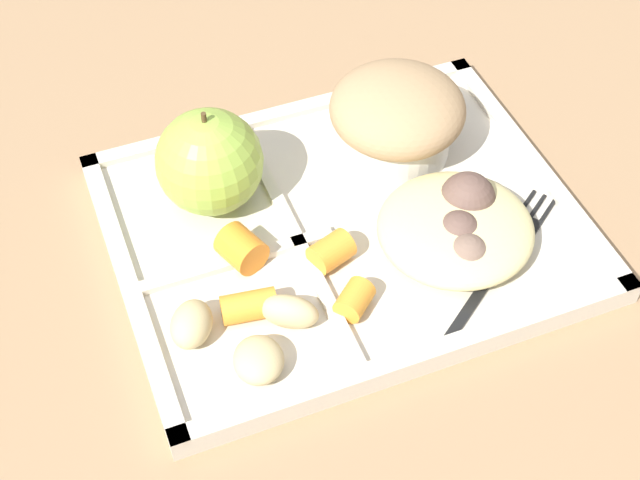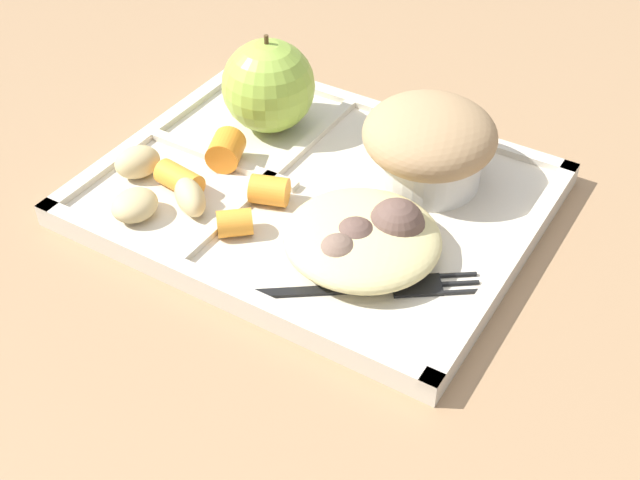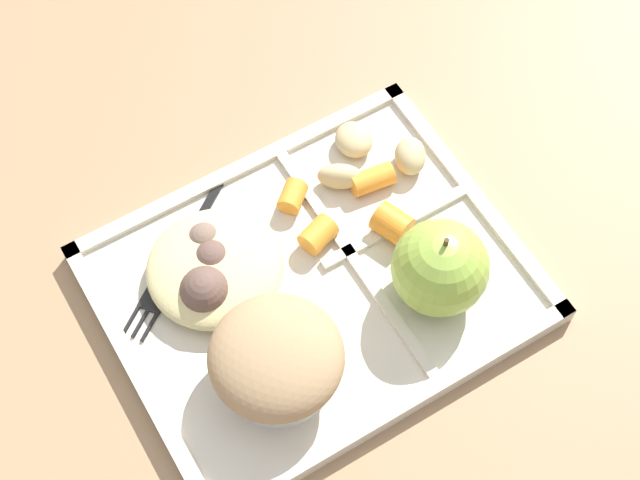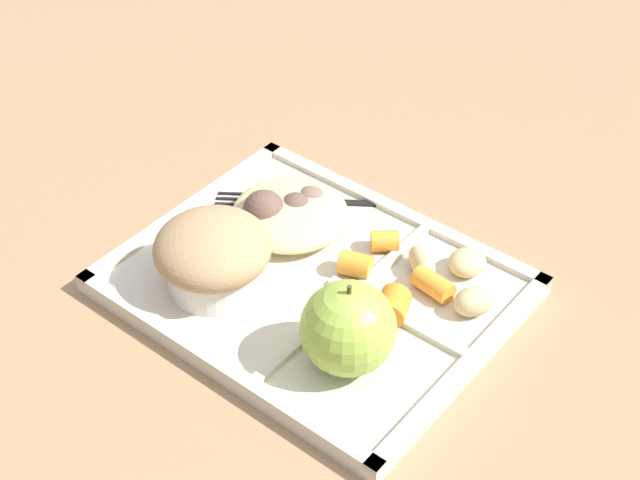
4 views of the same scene
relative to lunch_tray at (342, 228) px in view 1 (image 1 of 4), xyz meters
The scene contains 16 objects.
ground 0.01m from the lunch_tray, ahead, with size 6.00×6.00×0.00m, color #997551.
lunch_tray is the anchor object (origin of this frame).
green_apple 0.10m from the lunch_tray, 144.55° to the left, with size 0.08×0.08×0.08m.
bran_muffin 0.09m from the lunch_tray, 40.32° to the left, with size 0.10×0.10×0.06m.
carrot_slice_tilted 0.10m from the lunch_tray, 148.88° to the right, with size 0.02×0.02×0.04m, color orange.
carrot_slice_edge 0.08m from the lunch_tray, 106.57° to the right, with size 0.02×0.02×0.02m, color orange.
carrot_slice_diagonal 0.04m from the lunch_tray, 124.67° to the right, with size 0.02×0.02×0.03m, color orange.
carrot_slice_center 0.08m from the lunch_tray, behind, with size 0.03×0.03×0.03m, color orange.
potato_chunk_browned 0.14m from the lunch_tray, 156.59° to the right, with size 0.03×0.03×0.02m, color tan.
potato_chunk_wedge 0.13m from the lunch_tray, 135.15° to the right, with size 0.04×0.03×0.02m, color tan.
potato_chunk_large 0.09m from the lunch_tray, 133.68° to the right, with size 0.04×0.02×0.02m, color tan.
egg_noodle_pile 0.08m from the lunch_tray, 34.12° to the right, with size 0.11×0.11×0.03m, color #D6C684.
meatball_center 0.09m from the lunch_tray, 48.56° to the right, with size 0.03×0.03×0.03m, color #755B4C.
meatball_back 0.09m from the lunch_tray, 18.56° to the right, with size 0.04×0.04×0.04m, color brown.
meatball_side 0.08m from the lunch_tray, 38.52° to the right, with size 0.03×0.03×0.03m, color brown.
plastic_fork 0.11m from the lunch_tray, 37.05° to the right, with size 0.14×0.11×0.00m.
Camera 1 is at (-0.17, -0.40, 0.50)m, focal length 51.66 mm.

